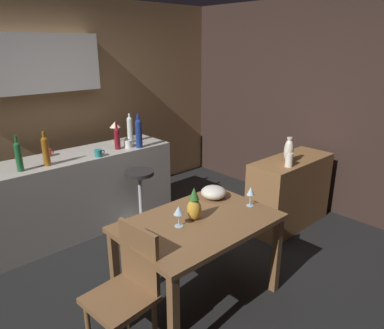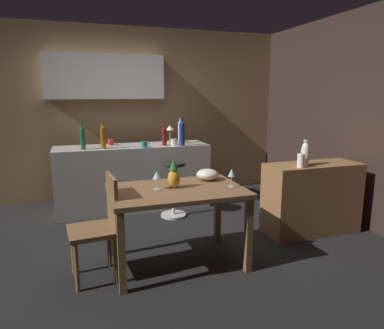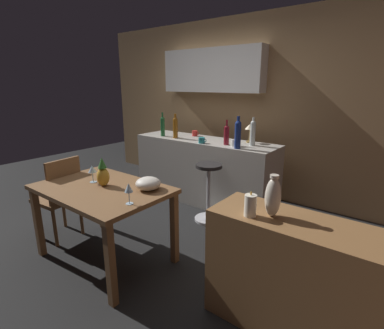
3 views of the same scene
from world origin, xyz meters
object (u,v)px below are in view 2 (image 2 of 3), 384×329
(wine_bottle_ruby, at_px, (164,135))
(wine_bottle_clear, at_px, (180,131))
(cup_white, at_px, (174,142))
(wine_bottle_green, at_px, (83,137))
(vase_ceramic_ivory, at_px, (305,153))
(wine_bottle_cobalt, at_px, (182,132))
(pillar_candle_tall, at_px, (301,161))
(dining_table, at_px, (177,198))
(sideboard_cabinet, at_px, (311,198))
(wine_glass_right, at_px, (232,173))
(cup_red, at_px, (111,142))
(counter_lamp, at_px, (170,129))
(chair_near_window, at_px, (100,224))
(wine_bottle_amber, at_px, (103,136))
(cup_teal, at_px, (144,145))
(pineapple_centerpiece, at_px, (174,176))
(bar_stool, at_px, (173,188))
(wine_glass_left, at_px, (157,176))
(fruit_bowl, at_px, (207,175))

(wine_bottle_ruby, bearing_deg, wine_bottle_clear, 30.30)
(wine_bottle_ruby, height_order, cup_white, wine_bottle_ruby)
(wine_bottle_green, height_order, vase_ceramic_ivory, wine_bottle_green)
(wine_bottle_cobalt, xyz_separation_m, pillar_candle_tall, (0.90, -1.44, -0.19))
(dining_table, distance_m, wine_bottle_green, 1.88)
(sideboard_cabinet, relative_size, pillar_candle_tall, 6.36)
(wine_glass_right, distance_m, cup_red, 2.25)
(dining_table, bearing_deg, counter_lamp, 76.74)
(vase_ceramic_ivory, bearing_deg, chair_near_window, -173.43)
(wine_bottle_clear, height_order, cup_red, wine_bottle_clear)
(wine_bottle_amber, bearing_deg, cup_teal, -8.37)
(vase_ceramic_ivory, bearing_deg, counter_lamp, 121.08)
(wine_glass_right, height_order, pineapple_centerpiece, pineapple_centerpiece)
(bar_stool, xyz_separation_m, cup_white, (0.12, 0.39, 0.55))
(sideboard_cabinet, height_order, counter_lamp, counter_lamp)
(wine_glass_left, distance_m, cup_red, 1.93)
(pineapple_centerpiece, relative_size, wine_bottle_cobalt, 0.70)
(wine_bottle_cobalt, xyz_separation_m, wine_bottle_green, (-1.31, 0.08, -0.03))
(wine_bottle_ruby, relative_size, vase_ceramic_ivory, 1.13)
(wine_bottle_amber, relative_size, vase_ceramic_ivory, 1.23)
(pineapple_centerpiece, height_order, cup_teal, pineapple_centerpiece)
(pineapple_centerpiece, height_order, pillar_candle_tall, pineapple_centerpiece)
(bar_stool, distance_m, pineapple_centerpiece, 1.37)
(pineapple_centerpiece, relative_size, wine_bottle_amber, 0.78)
(wine_bottle_clear, bearing_deg, wine_bottle_cobalt, -102.20)
(wine_bottle_cobalt, bearing_deg, fruit_bowl, -95.95)
(fruit_bowl, height_order, cup_white, cup_white)
(wine_glass_left, height_order, counter_lamp, counter_lamp)
(chair_near_window, distance_m, pineapple_centerpiece, 0.78)
(pineapple_centerpiece, distance_m, cup_red, 1.96)
(fruit_bowl, distance_m, wine_bottle_ruby, 1.49)
(bar_stool, distance_m, wine_bottle_ruby, 0.76)
(wine_bottle_ruby, bearing_deg, sideboard_cabinet, -45.86)
(fruit_bowl, bearing_deg, cup_white, 88.02)
(wine_bottle_ruby, bearing_deg, vase_ceramic_ivory, -49.87)
(wine_bottle_green, relative_size, cup_teal, 2.96)
(dining_table, distance_m, cup_red, 2.02)
(chair_near_window, distance_m, counter_lamp, 2.43)
(fruit_bowl, bearing_deg, cup_red, 114.47)
(dining_table, xyz_separation_m, cup_white, (0.44, 1.67, 0.30))
(wine_glass_left, relative_size, vase_ceramic_ivory, 0.59)
(cup_red, bearing_deg, cup_teal, -43.45)
(wine_bottle_cobalt, xyz_separation_m, cup_white, (-0.09, 0.09, -0.14))
(bar_stool, height_order, wine_bottle_amber, wine_bottle_amber)
(wine_bottle_amber, height_order, wine_bottle_ruby, wine_bottle_amber)
(wine_bottle_green, xyz_separation_m, cup_red, (0.38, 0.30, -0.12))
(dining_table, distance_m, sideboard_cabinet, 1.73)
(sideboard_cabinet, xyz_separation_m, bar_stool, (-1.38, 1.03, -0.02))
(chair_near_window, xyz_separation_m, wine_bottle_green, (-0.08, 1.70, 0.56))
(bar_stool, bearing_deg, sideboard_cabinet, -36.74)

